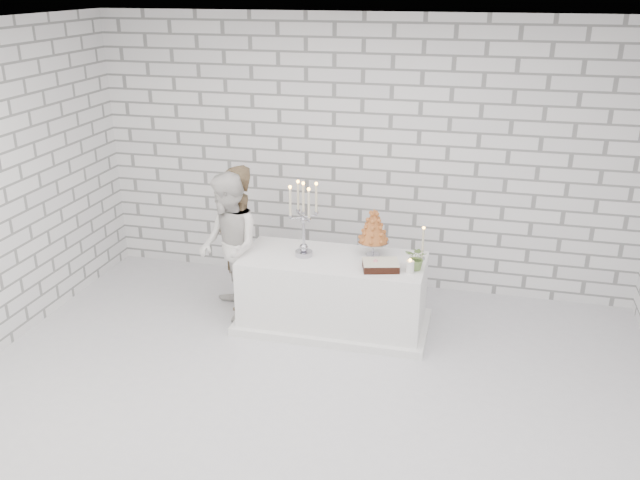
{
  "coord_description": "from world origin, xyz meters",
  "views": [
    {
      "loc": [
        1.29,
        -4.54,
        3.32
      ],
      "look_at": [
        -0.1,
        1.05,
        1.05
      ],
      "focal_mm": 37.52,
      "sensor_mm": 36.0,
      "label": 1
    }
  ],
  "objects_px": {
    "groom": "(238,238)",
    "candelabra": "(304,219)",
    "croquembouche": "(373,232)",
    "bride": "(229,247)",
    "cake_table": "(333,292)"
  },
  "relations": [
    {
      "from": "cake_table",
      "to": "croquembouche",
      "type": "xyz_separation_m",
      "value": [
        0.37,
        0.16,
        0.62
      ]
    },
    {
      "from": "cake_table",
      "to": "bride",
      "type": "xyz_separation_m",
      "value": [
        -1.09,
        -0.01,
        0.39
      ]
    },
    {
      "from": "bride",
      "to": "croquembouche",
      "type": "bearing_deg",
      "value": 64.2
    },
    {
      "from": "groom",
      "to": "bride",
      "type": "xyz_separation_m",
      "value": [
        -0.01,
        -0.23,
        -0.01
      ]
    },
    {
      "from": "bride",
      "to": "candelabra",
      "type": "distance_m",
      "value": 0.87
    },
    {
      "from": "cake_table",
      "to": "candelabra",
      "type": "distance_m",
      "value": 0.81
    },
    {
      "from": "cake_table",
      "to": "groom",
      "type": "bearing_deg",
      "value": 168.2
    },
    {
      "from": "groom",
      "to": "bride",
      "type": "height_order",
      "value": "groom"
    },
    {
      "from": "cake_table",
      "to": "groom",
      "type": "distance_m",
      "value": 1.17
    },
    {
      "from": "groom",
      "to": "croquembouche",
      "type": "bearing_deg",
      "value": 53.69
    },
    {
      "from": "candelabra",
      "to": "croquembouche",
      "type": "relative_size",
      "value": 1.55
    },
    {
      "from": "groom",
      "to": "candelabra",
      "type": "relative_size",
      "value": 2.03
    },
    {
      "from": "cake_table",
      "to": "candelabra",
      "type": "bearing_deg",
      "value": -177.8
    },
    {
      "from": "cake_table",
      "to": "croquembouche",
      "type": "height_order",
      "value": "croquembouche"
    },
    {
      "from": "croquembouche",
      "to": "groom",
      "type": "bearing_deg",
      "value": 177.37
    }
  ]
}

